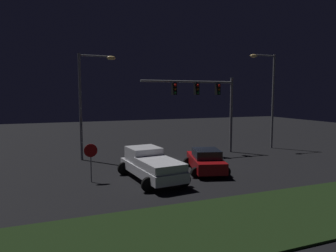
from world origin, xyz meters
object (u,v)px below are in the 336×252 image
Objects in this scene: pickup_truck at (150,163)px; street_lamp_left at (88,93)px; street_lamp_right at (269,90)px; stop_sign at (91,155)px; car_sedan at (206,160)px; traffic_signal_gantry at (207,96)px.

street_lamp_left is (-2.66, 7.21, 4.15)m from pickup_truck.
stop_sign is at bearing -161.79° from street_lamp_right.
car_sedan is 0.57× the size of traffic_signal_gantry.
stop_sign reaches higher than pickup_truck.
street_lamp_left is at bearing 84.10° from stop_sign.
street_lamp_left reaches higher than car_sedan.
traffic_signal_gantry is at bearing -55.31° from pickup_truck.
traffic_signal_gantry is 9.66m from street_lamp_left.
traffic_signal_gantry reaches higher than car_sedan.
stop_sign is at bearing 71.64° from pickup_truck.
car_sedan is 7.36m from stop_sign.
car_sedan is 0.54× the size of street_lamp_right.
street_lamp_left is 16.27m from street_lamp_right.
street_lamp_right is (9.60, 5.74, 4.74)m from car_sedan.
car_sedan is (3.97, 0.55, -0.26)m from pickup_truck.
street_lamp_left is (-6.64, 6.66, 4.41)m from car_sedan.
traffic_signal_gantry is (6.90, 5.93, 3.90)m from pickup_truck.
pickup_truck is 8.73m from street_lamp_left.
stop_sign is (-0.67, -6.48, -3.58)m from street_lamp_left.
stop_sign is (-10.24, -5.20, -3.34)m from traffic_signal_gantry.
pickup_truck is at bearing -139.34° from traffic_signal_gantry.
pickup_truck is at bearing -12.39° from stop_sign.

